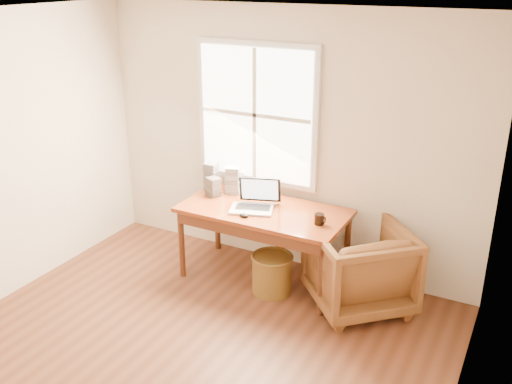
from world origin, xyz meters
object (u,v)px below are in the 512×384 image
at_px(wicker_stool, 272,274).
at_px(coffee_mug, 319,219).
at_px(desk, 264,211).
at_px(cd_stack_a, 233,180).
at_px(laptop, 252,195).
at_px(armchair, 359,267).

height_order(wicker_stool, coffee_mug, coffee_mug).
relative_size(desk, wicker_stool, 4.30).
distance_m(coffee_mug, cd_stack_a, 1.11).
relative_size(desk, coffee_mug, 16.24).
distance_m(wicker_stool, coffee_mug, 0.75).
bearing_deg(cd_stack_a, wicker_stool, -32.65).
xyz_separation_m(wicker_stool, coffee_mug, (0.41, 0.12, 0.61)).
bearing_deg(cd_stack_a, coffee_mug, -15.85).
relative_size(laptop, cd_stack_a, 1.56).
distance_m(laptop, cd_stack_a, 0.49).
relative_size(wicker_stool, cd_stack_a, 1.35).
bearing_deg(laptop, wicker_stool, -40.53).
bearing_deg(desk, laptop, -135.51).
height_order(armchair, coffee_mug, coffee_mug).
distance_m(desk, wicker_stool, 0.61).
bearing_deg(wicker_stool, laptop, 158.64).
height_order(laptop, coffee_mug, laptop).
height_order(armchair, cd_stack_a, cd_stack_a).
distance_m(desk, coffee_mug, 0.60).
bearing_deg(armchair, desk, -44.75).
relative_size(armchair, wicker_stool, 2.30).
height_order(desk, armchair, armchair).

